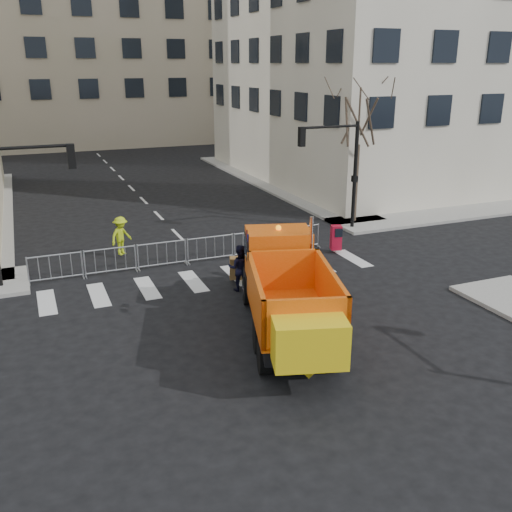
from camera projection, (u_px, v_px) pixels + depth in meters
name	position (u px, v px, depth m)	size (l,w,h in m)	color
ground	(278.00, 336.00, 17.73)	(120.00, 120.00, 0.00)	black
sidewalk_back	(198.00, 254.00, 25.15)	(64.00, 5.00, 0.15)	gray
building_far	(72.00, 24.00, 59.42)	(30.00, 18.00, 24.00)	#BBAE8F
traffic_light_right	(355.00, 177.00, 28.26)	(0.18, 0.18, 5.40)	black
crowd_barriers	(187.00, 251.00, 23.94)	(12.60, 0.60, 1.10)	#9EA0A5
street_tree	(357.00, 152.00, 29.05)	(3.00, 3.00, 7.50)	#382B21
plow_truck	(287.00, 289.00, 17.26)	(4.78, 9.23, 3.46)	black
cop_a	(281.00, 258.00, 21.79)	(0.72, 0.48, 1.98)	black
cop_b	(240.00, 268.00, 21.02)	(0.86, 0.67, 1.77)	black
cop_c	(251.00, 268.00, 21.08)	(1.00, 0.42, 1.71)	black
worker	(121.00, 236.00, 24.55)	(1.09, 0.63, 1.68)	#B7D218
newspaper_box	(336.00, 238.00, 25.30)	(0.45, 0.40, 1.10)	#A10C24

